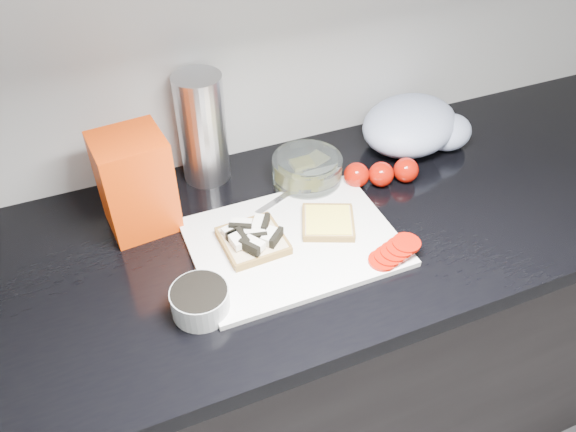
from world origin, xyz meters
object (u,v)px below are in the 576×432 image
Objects in this scene: bread_bag at (135,183)px; glass_bowl at (307,171)px; steel_canister at (202,129)px; cutting_board at (294,242)px.

glass_bowl is at bearing -6.18° from bread_bag.
steel_canister is (-0.20, 0.11, 0.09)m from glass_bowl.
steel_canister is (-0.09, 0.29, 0.12)m from cutting_board.
bread_bag is at bearing 179.27° from glass_bowl.
steel_canister is at bearing 108.27° from cutting_board.
bread_bag is (-0.26, 0.18, 0.10)m from cutting_board.
glass_bowl is 0.62× the size of steel_canister.
glass_bowl is (0.11, 0.17, 0.03)m from cutting_board.
glass_bowl is 0.25m from steel_canister.
cutting_board is 2.57× the size of glass_bowl.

